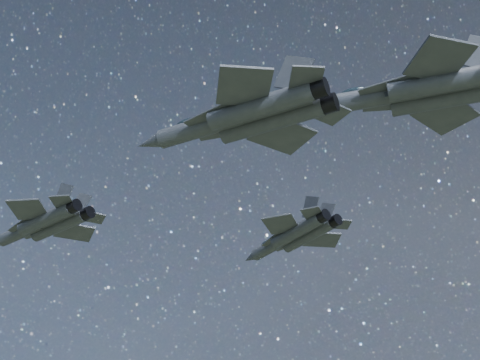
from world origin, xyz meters
The scene contains 4 objects.
jet_lead centered at (-22.65, -4.33, 142.66)m, with size 15.65×10.90×3.94m.
jet_left centered at (-4.72, 17.75, 146.72)m, with size 16.26×10.73×4.16m.
jet_right centered at (4.83, -10.77, 142.10)m, with size 18.35×12.99×4.65m.
jet_slot centered at (16.90, -1.20, 146.56)m, with size 19.98×13.66×5.02m.
Camera 1 is at (27.33, -52.14, 106.89)m, focal length 55.00 mm.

